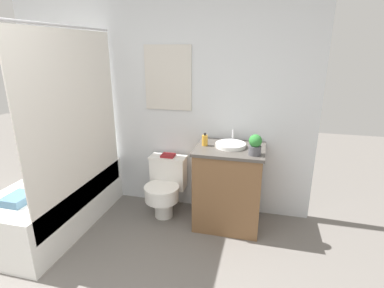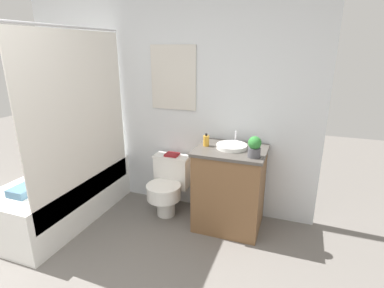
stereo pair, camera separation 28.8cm
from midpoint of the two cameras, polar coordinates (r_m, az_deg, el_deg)
The scene contains 8 objects.
wall_back at distance 3.41m, azimuth -2.86°, elevation 8.75°, with size 3.42×0.07×2.50m.
shower_area at distance 3.50m, azimuth -20.92°, elevation -8.71°, with size 0.70×1.52×1.98m.
toilet at distance 3.37m, azimuth -2.11°, elevation -7.65°, with size 0.41×0.53×0.64m.
vanity at distance 3.13m, azimuth 9.81°, elevation -8.35°, with size 0.68×0.57×0.85m.
sink at distance 2.98m, azimuth 10.34°, elevation -0.47°, with size 0.30×0.33×0.13m.
soap_bottle at distance 3.00m, azimuth 5.47°, elevation 0.60°, with size 0.06×0.06×0.13m.
potted_plant at distance 2.76m, azimuth 14.76°, elevation -0.54°, with size 0.12×0.12×0.19m.
book_on_tank at distance 3.35m, azimuth -1.39°, elevation -2.08°, with size 0.15×0.13×0.02m.
Camera 2 is at (1.45, -0.74, 1.80)m, focal length 28.00 mm.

